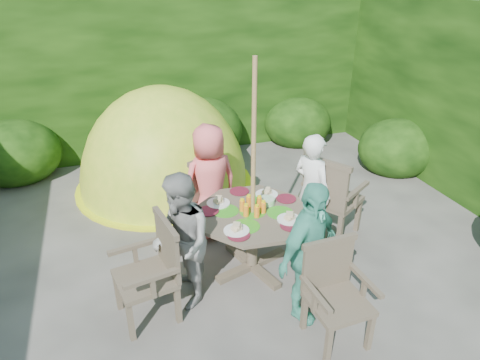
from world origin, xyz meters
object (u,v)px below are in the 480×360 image
object	(u,v)px
garden_chair_left	(153,270)
garden_chair_back	(198,188)
child_right	(311,192)
child_back	(210,182)
patio_table	(253,221)
dome_tent	(166,185)
child_left	(182,242)
child_front	(309,253)
garden_chair_front	(334,291)
garden_chair_right	(330,196)
parasol_pole	(253,174)

from	to	relation	value
garden_chair_left	garden_chair_back	size ratio (longest dim) A/B	1.01
child_right	child_back	xyz separation A→B (m)	(-1.00, 0.53, 0.02)
garden_chair_back	child_right	world-z (taller)	child_right
patio_table	dome_tent	distance (m)	2.33
dome_tent	garden_chair_back	bearing A→B (deg)	-80.74
garden_chair_back	child_left	bearing A→B (deg)	40.46
child_front	dome_tent	xyz separation A→B (m)	(-0.78, 2.96, -0.67)
garden_chair_left	garden_chair_front	xyz separation A→B (m)	(1.39, -0.72, -0.03)
garden_chair_right	child_left	bearing A→B (deg)	74.36
child_back	child_left	bearing A→B (deg)	51.05
garden_chair_back	child_front	size ratio (longest dim) A/B	0.68
garden_chair_left	child_left	xyz separation A→B (m)	(0.28, 0.10, 0.17)
parasol_pole	child_left	world-z (taller)	parasol_pole
dome_tent	child_front	bearing A→B (deg)	-77.70
parasol_pole	dome_tent	bearing A→B (deg)	104.00
garden_chair_right	garden_chair_front	distance (m)	1.53
garden_chair_right	garden_chair_left	distance (m)	2.20
garden_chair_left	child_right	distance (m)	1.91
child_front	parasol_pole	bearing A→B (deg)	77.83
parasol_pole	child_front	distance (m)	0.91
patio_table	child_front	size ratio (longest dim) A/B	1.11
garden_chair_front	child_right	world-z (taller)	child_right
garden_chair_left	child_right	bearing A→B (deg)	97.04
patio_table	garden_chair_right	size ratio (longest dim) A/B	1.50
garden_chair_front	child_back	distance (m)	1.92
patio_table	garden_chair_back	world-z (taller)	garden_chair_back
garden_chair_front	patio_table	bearing A→B (deg)	105.38
child_right	child_back	bearing A→B (deg)	39.72
garden_chair_front	child_back	world-z (taller)	child_back
garden_chair_left	child_front	world-z (taller)	child_front
garden_chair_left	garden_chair_front	bearing A→B (deg)	52.30
garden_chair_back	dome_tent	size ratio (longest dim) A/B	0.31
child_left	dome_tent	xyz separation A→B (m)	(0.22, 2.43, -0.65)
parasol_pole	garden_chair_left	xyz separation A→B (m)	(-1.05, -0.34, -0.61)
patio_table	child_back	xyz separation A→B (m)	(-0.24, 0.76, 0.10)
garden_chair_front	child_front	xyz separation A→B (m)	(-0.11, 0.29, 0.21)
garden_chair_left	garden_chair_back	distance (m)	1.58
garden_chair_right	parasol_pole	bearing A→B (deg)	73.86
child_right	child_left	xyz separation A→B (m)	(-1.53, -0.47, -0.01)
garden_chair_right	dome_tent	world-z (taller)	dome_tent
garden_chair_right	garden_chair_front	bearing A→B (deg)	120.25
dome_tent	parasol_pole	bearing A→B (deg)	-78.54
child_left	parasol_pole	bearing A→B (deg)	104.95
patio_table	child_left	distance (m)	0.81
garden_chair_right	dome_tent	xyz separation A→B (m)	(-1.60, 1.89, -0.53)
garden_chair_left	child_left	bearing A→B (deg)	98.57
child_left	child_back	size ratio (longest dim) A/B	0.96
child_right	child_left	size ratio (longest dim) A/B	1.02
garden_chair_front	child_back	bearing A→B (deg)	105.18
garden_chair_front	child_right	xyz separation A→B (m)	(0.42, 1.29, 0.21)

